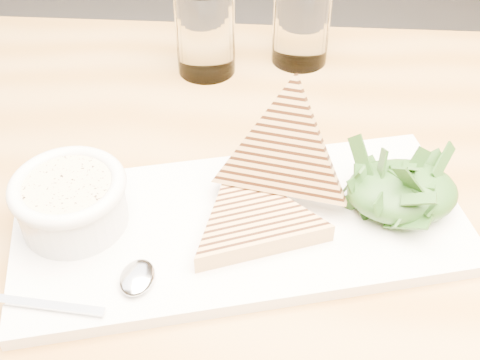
{
  "coord_description": "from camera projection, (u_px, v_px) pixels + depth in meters",
  "views": [
    {
      "loc": [
        -0.03,
        -0.49,
        1.21
      ],
      "look_at": [
        -0.01,
        -0.05,
        0.82
      ],
      "focal_mm": 45.0,
      "sensor_mm": 36.0,
      "label": 1
    }
  ],
  "objects": [
    {
      "name": "sandwich_lean",
      "position": [
        284.0,
        154.0,
        0.59
      ],
      "size": [
        0.2,
        0.19,
        0.18
      ],
      "primitive_type": null,
      "rotation": [
        1.06,
        0.0,
        -0.33
      ],
      "color": "tan",
      "rests_on": "sandwich_flat"
    },
    {
      "name": "platter",
      "position": [
        241.0,
        225.0,
        0.6
      ],
      "size": [
        0.46,
        0.25,
        0.01
      ],
      "primitive_type": "cube",
      "rotation": [
        0.0,
        0.0,
        0.12
      ],
      "color": "white",
      "rests_on": "table_top"
    },
    {
      "name": "spoon_handle",
      "position": [
        45.0,
        305.0,
        0.51
      ],
      "size": [
        0.11,
        0.03,
        0.0
      ],
      "primitive_type": "cube",
      "rotation": [
        0.0,
        0.0,
        -0.21
      ],
      "color": "silver",
      "rests_on": "platter"
    },
    {
      "name": "spoon_bowl",
      "position": [
        137.0,
        277.0,
        0.53
      ],
      "size": [
        0.04,
        0.05,
        0.01
      ],
      "primitive_type": "ellipsoid",
      "rotation": [
        0.0,
        0.0,
        -0.21
      ],
      "color": "silver",
      "rests_on": "platter"
    },
    {
      "name": "bowl_rim",
      "position": [
        67.0,
        186.0,
        0.56
      ],
      "size": [
        0.11,
        0.11,
        0.01
      ],
      "primitive_type": "torus",
      "color": "white",
      "rests_on": "soup_bowl"
    },
    {
      "name": "salad_base",
      "position": [
        402.0,
        191.0,
        0.59
      ],
      "size": [
        0.11,
        0.09,
        0.04
      ],
      "primitive_type": "ellipsoid",
      "color": "#183F13",
      "rests_on": "platter"
    },
    {
      "name": "glass_near",
      "position": [
        205.0,
        30.0,
        0.79
      ],
      "size": [
        0.08,
        0.08,
        0.12
      ],
      "primitive_type": "cylinder",
      "color": "white",
      "rests_on": "table_top"
    },
    {
      "name": "table_top",
      "position": [
        178.0,
        204.0,
        0.66
      ],
      "size": [
        1.23,
        0.91,
        0.04
      ],
      "primitive_type": "cube",
      "rotation": [
        0.0,
        0.0,
        -0.13
      ],
      "color": "#AA7D3F",
      "rests_on": "ground"
    },
    {
      "name": "sandwich_flat",
      "position": [
        253.0,
        220.0,
        0.58
      ],
      "size": [
        0.19,
        0.19,
        0.02
      ],
      "primitive_type": null,
      "rotation": [
        0.0,
        0.0,
        0.23
      ],
      "color": "tan",
      "rests_on": "platter"
    },
    {
      "name": "arugula_pile",
      "position": [
        403.0,
        187.0,
        0.59
      ],
      "size": [
        0.11,
        0.1,
        0.05
      ],
      "primitive_type": null,
      "color": "#2F521F",
      "rests_on": "platter"
    },
    {
      "name": "table_leg_br",
      "position": [
        457.0,
        214.0,
        1.19
      ],
      "size": [
        0.06,
        0.06,
        0.73
      ],
      "primitive_type": "cylinder",
      "color": "#AA7D3F",
      "rests_on": "ground"
    },
    {
      "name": "soup",
      "position": [
        68.0,
        187.0,
        0.56
      ],
      "size": [
        0.09,
        0.09,
        0.01
      ],
      "primitive_type": "cylinder",
      "color": "beige",
      "rests_on": "soup_bowl"
    },
    {
      "name": "glass_far",
      "position": [
        302.0,
        21.0,
        0.81
      ],
      "size": [
        0.08,
        0.08,
        0.12
      ],
      "primitive_type": "cylinder",
      "color": "white",
      "rests_on": "table_top"
    },
    {
      "name": "soup_bowl",
      "position": [
        73.0,
        207.0,
        0.58
      ],
      "size": [
        0.1,
        0.1,
        0.04
      ],
      "primitive_type": "cylinder",
      "color": "white",
      "rests_on": "platter"
    }
  ]
}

